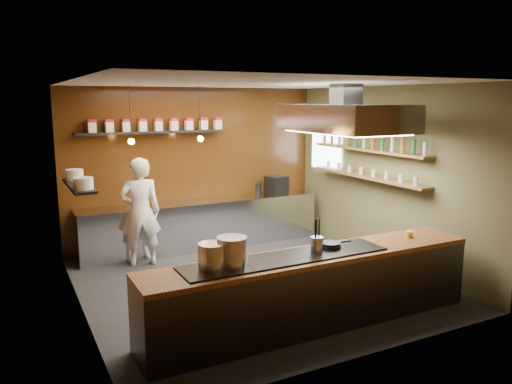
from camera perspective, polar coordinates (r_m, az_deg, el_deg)
floor at (r=7.76m, az=-0.09°, el=-10.40°), size 5.00×5.00×0.00m
back_wall at (r=9.63m, az=-6.87°, el=2.85°), size 5.00×0.00×5.00m
left_wall at (r=6.63m, az=-19.73°, el=-1.14°), size 0.00×5.00×5.00m
right_wall at (r=8.77m, az=14.63°, el=1.84°), size 0.00×5.00×5.00m
ceiling at (r=7.25m, az=-0.10°, el=12.34°), size 5.00×5.00×0.00m
window_pane at (r=10.01m, az=8.04°, el=5.42°), size 0.00×1.00×1.00m
prep_counter at (r=9.52m, az=-6.04°, el=-3.66°), size 4.60×0.65×0.90m
pass_counter at (r=6.30m, az=6.62°, el=-10.99°), size 4.40×0.72×0.94m
tin_shelf at (r=9.16m, az=-11.99°, el=6.71°), size 2.60×0.26×0.04m
plate_shelf at (r=7.62m, az=-19.56°, el=0.69°), size 0.30×1.40×0.04m
bottle_shelf_upper at (r=8.84m, az=12.69°, el=4.74°), size 0.26×2.80×0.04m
bottle_shelf_lower at (r=8.90m, az=12.57°, el=1.72°), size 0.26×2.80×0.04m
extractor_hood at (r=7.61m, az=10.16°, el=8.36°), size 1.20×2.00×0.72m
pendant_left at (r=8.40m, az=-14.08°, el=5.98°), size 0.10×0.10×0.95m
pendant_right at (r=8.75m, az=-6.37°, el=6.39°), size 0.10×0.10×0.95m
storage_tins at (r=9.19m, az=-11.11°, el=7.58°), size 2.43×0.13×0.22m
plate_stacks at (r=7.60m, az=-19.61°, el=1.44°), size 0.26×1.16×0.16m
bottles at (r=8.83m, az=12.72°, el=5.64°), size 0.06×2.66×0.24m
wine_glasses at (r=8.88m, az=12.59°, el=2.27°), size 0.07×2.37×0.13m
stockpot_large at (r=5.58m, az=-2.76°, el=-6.82°), size 0.35×0.35×0.33m
stockpot_small at (r=5.50m, az=-5.04°, el=-7.33°), size 0.33×0.33×0.29m
utensil_crock at (r=6.11m, az=6.96°, el=-6.01°), size 0.17×0.17×0.20m
frying_pan at (r=6.36m, az=8.55°, el=-6.01°), size 0.44×0.27×0.07m
butter_jar at (r=7.12m, az=17.10°, el=-4.65°), size 0.11×0.11×0.09m
espresso_machine at (r=9.98m, az=2.36°, el=0.76°), size 0.43×0.42×0.37m
chef at (r=8.57m, az=-13.08°, el=-2.24°), size 0.72×0.53×1.84m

